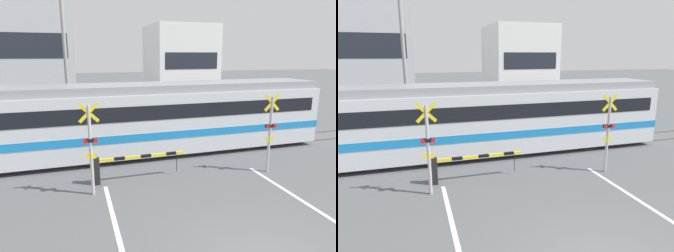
% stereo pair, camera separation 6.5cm
% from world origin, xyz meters
% --- Properties ---
extents(rail_track_near, '(50.00, 0.10, 0.08)m').
position_xyz_m(rail_track_near, '(0.00, 8.25, 0.04)').
color(rail_track_near, '#6B6051').
rests_on(rail_track_near, ground_plane).
extents(rail_track_far, '(50.00, 0.10, 0.08)m').
position_xyz_m(rail_track_far, '(0.00, 9.68, 0.04)').
color(rail_track_far, '#6B6051').
rests_on(rail_track_far, ground_plane).
extents(commuter_train, '(21.39, 2.75, 3.38)m').
position_xyz_m(commuter_train, '(-2.56, 8.96, 1.80)').
color(commuter_train, silver).
rests_on(commuter_train, ground_plane).
extents(crossing_barrier_near, '(3.47, 0.20, 1.03)m').
position_xyz_m(crossing_barrier_near, '(-2.41, 5.98, 0.71)').
color(crossing_barrier_near, black).
rests_on(crossing_barrier_near, ground_plane).
extents(crossing_barrier_far, '(3.47, 0.20, 1.03)m').
position_xyz_m(crossing_barrier_far, '(2.41, 11.99, 0.71)').
color(crossing_barrier_far, black).
rests_on(crossing_barrier_far, ground_plane).
extents(crossing_signal_left, '(0.68, 0.15, 3.20)m').
position_xyz_m(crossing_signal_left, '(-3.48, 5.19, 1.76)').
color(crossing_signal_left, '#B2B2B7').
rests_on(crossing_signal_left, ground_plane).
extents(crossing_signal_right, '(0.68, 0.15, 3.20)m').
position_xyz_m(crossing_signal_right, '(3.48, 5.19, 1.76)').
color(crossing_signal_right, '#B2B2B7').
rests_on(crossing_signal_right, ground_plane).
extents(pedestrian, '(0.38, 0.22, 1.62)m').
position_xyz_m(pedestrian, '(0.70, 14.45, 0.93)').
color(pedestrian, '#23232D').
rests_on(pedestrian, ground_plane).
extents(building_left_of_street, '(6.27, 6.92, 9.81)m').
position_xyz_m(building_left_of_street, '(-6.77, 25.14, 4.91)').
color(building_left_of_street, '#B2B7BC').
rests_on(building_left_of_street, ground_plane).
extents(building_right_of_street, '(6.15, 6.92, 7.57)m').
position_xyz_m(building_right_of_street, '(6.71, 25.14, 3.78)').
color(building_right_of_street, white).
rests_on(building_right_of_street, ground_plane).
extents(utility_pole_streetside, '(0.22, 0.22, 8.41)m').
position_xyz_m(utility_pole_streetside, '(-4.23, 14.49, 4.20)').
color(utility_pole_streetside, gray).
rests_on(utility_pole_streetside, ground_plane).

